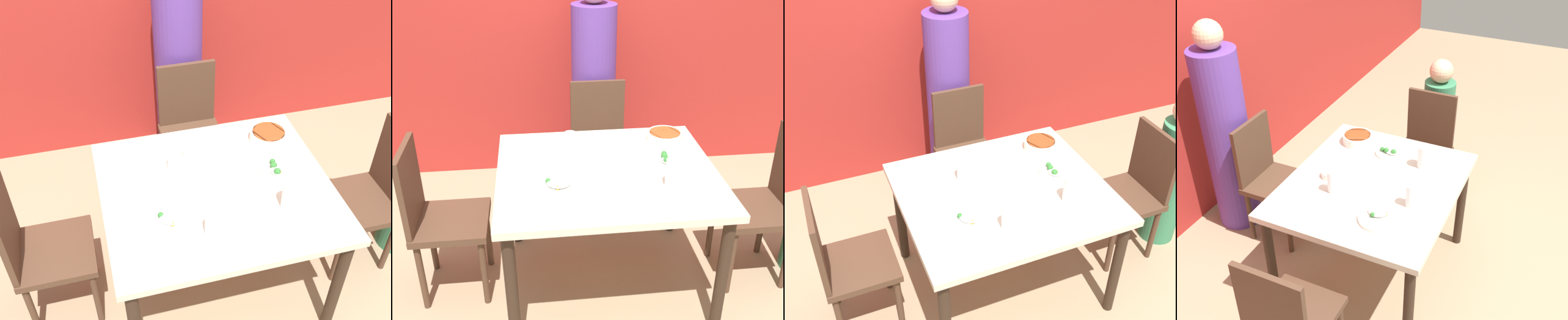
% 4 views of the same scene
% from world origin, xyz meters
% --- Properties ---
extents(ground_plane, '(10.00, 10.00, 0.00)m').
position_xyz_m(ground_plane, '(0.00, 0.00, 0.00)').
color(ground_plane, '#998466').
extents(wall_back, '(10.00, 0.06, 2.70)m').
position_xyz_m(wall_back, '(0.00, 1.50, 1.35)').
color(wall_back, '#A82823').
rests_on(wall_back, ground_plane).
extents(dining_table, '(1.15, 1.01, 0.74)m').
position_xyz_m(dining_table, '(0.00, 0.00, 0.66)').
color(dining_table, beige).
rests_on(dining_table, ground_plane).
extents(chair_adult_spot, '(0.40, 0.40, 0.91)m').
position_xyz_m(chair_adult_spot, '(0.08, 0.84, 0.50)').
color(chair_adult_spot, '#4C3323').
rests_on(chair_adult_spot, ground_plane).
extents(chair_child_spot, '(0.40, 0.40, 0.91)m').
position_xyz_m(chair_child_spot, '(0.91, -0.03, 0.50)').
color(chair_child_spot, '#4C3323').
rests_on(chair_child_spot, ground_plane).
extents(chair_empty_left, '(0.40, 0.40, 0.91)m').
position_xyz_m(chair_empty_left, '(-0.91, 0.05, 0.50)').
color(chair_empty_left, '#4C3323').
rests_on(chair_empty_left, ground_plane).
extents(person_adult, '(0.32, 0.32, 1.58)m').
position_xyz_m(person_adult, '(0.08, 1.18, 0.73)').
color(person_adult, '#5B3893').
rests_on(person_adult, ground_plane).
extents(bowl_curry, '(0.21, 0.21, 0.06)m').
position_xyz_m(bowl_curry, '(0.39, 0.29, 0.78)').
color(bowl_curry, silver).
rests_on(bowl_curry, dining_table).
extents(plate_rice_adult, '(0.25, 0.25, 0.05)m').
position_xyz_m(plate_rice_adult, '(-0.29, -0.17, 0.76)').
color(plate_rice_adult, white).
rests_on(plate_rice_adult, dining_table).
extents(plate_rice_child, '(0.21, 0.21, 0.06)m').
position_xyz_m(plate_rice_child, '(0.35, 0.03, 0.76)').
color(plate_rice_child, white).
rests_on(plate_rice_child, dining_table).
extents(bowl_rice_small, '(0.10, 0.10, 0.04)m').
position_xyz_m(bowl_rice_small, '(-0.06, 0.27, 0.77)').
color(bowl_rice_small, white).
rests_on(bowl_rice_small, dining_table).
extents(glass_water_tall, '(0.07, 0.07, 0.14)m').
position_xyz_m(glass_water_tall, '(-0.11, -0.29, 0.81)').
color(glass_water_tall, silver).
rests_on(glass_water_tall, dining_table).
extents(glass_water_short, '(0.07, 0.07, 0.14)m').
position_xyz_m(glass_water_short, '(-0.18, 0.18, 0.81)').
color(glass_water_short, silver).
rests_on(glass_water_short, dining_table).
extents(glass_water_center, '(0.08, 0.08, 0.15)m').
position_xyz_m(glass_water_center, '(0.30, -0.22, 0.82)').
color(glass_water_center, silver).
rests_on(glass_water_center, dining_table).
extents(napkin_folded, '(0.14, 0.14, 0.01)m').
position_xyz_m(napkin_folded, '(-0.29, 0.36, 0.75)').
color(napkin_folded, white).
rests_on(napkin_folded, dining_table).
extents(fork_steel, '(0.18, 0.05, 0.01)m').
position_xyz_m(fork_steel, '(-0.05, 0.06, 0.75)').
color(fork_steel, silver).
rests_on(fork_steel, dining_table).
extents(spoon_steel, '(0.18, 0.03, 0.01)m').
position_xyz_m(spoon_steel, '(0.18, 0.40, 0.75)').
color(spoon_steel, silver).
rests_on(spoon_steel, dining_table).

